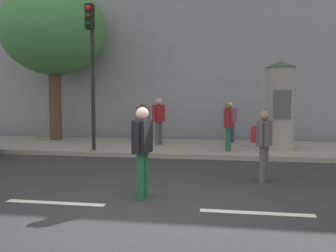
{
  "coord_description": "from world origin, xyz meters",
  "views": [
    {
      "loc": [
        1.3,
        -6.01,
        1.84
      ],
      "look_at": [
        -0.06,
        2.0,
        1.22
      ],
      "focal_mm": 40.21,
      "sensor_mm": 36.0,
      "label": 1
    }
  ],
  "objects": [
    {
      "name": "street_tree",
      "position": [
        -5.59,
        7.92,
        4.42
      ],
      "size": [
        4.07,
        4.07,
        6.03
      ],
      "color": "#4C3826",
      "rests_on": "sidewalk_curb"
    },
    {
      "name": "ground_plane",
      "position": [
        0.0,
        0.0,
        0.0
      ],
      "size": [
        80.0,
        80.0,
        0.0
      ],
      "primitive_type": "plane",
      "color": "#2B2B2D"
    },
    {
      "name": "lane_markings",
      "position": [
        -0.0,
        0.0,
        0.0
      ],
      "size": [
        25.8,
        0.16,
        0.01
      ],
      "color": "silver",
      "rests_on": "ground_plane"
    },
    {
      "name": "sidewalk_curb",
      "position": [
        0.0,
        7.0,
        0.07
      ],
      "size": [
        36.0,
        4.0,
        0.15
      ],
      "primitive_type": "cube",
      "color": "gray",
      "rests_on": "ground_plane"
    },
    {
      "name": "pedestrian_with_bag",
      "position": [
        -2.08,
        8.06,
        1.06
      ],
      "size": [
        0.51,
        0.5,
        1.55
      ],
      "color": "#B78C33",
      "rests_on": "sidewalk_curb"
    },
    {
      "name": "pedestrian_near_pole",
      "position": [
        1.25,
        8.04,
        1.02
      ],
      "size": [
        0.51,
        0.43,
        1.5
      ],
      "color": "navy",
      "rests_on": "sidewalk_curb"
    },
    {
      "name": "pedestrian_in_light_jacket",
      "position": [
        -1.25,
        7.04,
        1.13
      ],
      "size": [
        0.39,
        0.64,
        1.65
      ],
      "color": "#4C4C51",
      "rests_on": "sidewalk_curb"
    },
    {
      "name": "building_backdrop",
      "position": [
        0.0,
        12.0,
        5.0
      ],
      "size": [
        36.0,
        5.0,
        10.0
      ],
      "primitive_type": "cube",
      "color": "gray",
      "rests_on": "ground_plane"
    },
    {
      "name": "traffic_light",
      "position": [
        -3.03,
        5.24,
        3.19
      ],
      "size": [
        0.24,
        0.45,
        4.53
      ],
      "color": "black",
      "rests_on": "sidewalk_curb"
    },
    {
      "name": "poster_column",
      "position": [
        2.85,
        6.66,
        1.59
      ],
      "size": [
        1.02,
        1.02,
        2.85
      ],
      "color": "gray",
      "rests_on": "sidewalk_curb"
    },
    {
      "name": "pedestrian_in_red_top",
      "position": [
        -0.28,
        0.54,
        0.98
      ],
      "size": [
        0.3,
        0.61,
        1.66
      ],
      "color": "#1E5938",
      "rests_on": "ground_plane"
    },
    {
      "name": "pedestrian_tallest",
      "position": [
        1.98,
        2.36,
        0.91
      ],
      "size": [
        0.48,
        0.54,
        1.55
      ],
      "color": "#4C4C51",
      "rests_on": "ground_plane"
    },
    {
      "name": "pedestrian_with_backpack",
      "position": [
        1.2,
        5.93,
        1.02
      ],
      "size": [
        0.27,
        0.64,
        1.49
      ],
      "color": "#1E5938",
      "rests_on": "sidewalk_curb"
    }
  ]
}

